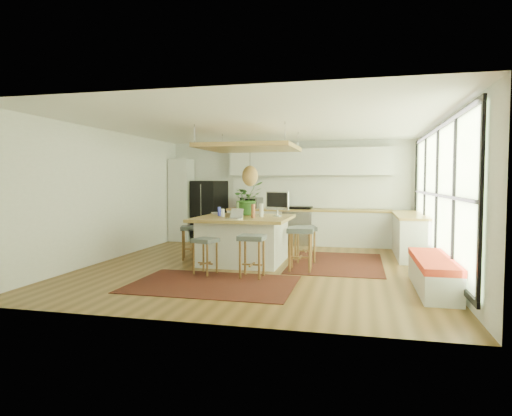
% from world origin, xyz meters
% --- Properties ---
extents(floor, '(7.00, 7.00, 0.00)m').
position_xyz_m(floor, '(0.00, 0.00, 0.00)').
color(floor, '#503716').
rests_on(floor, ground).
extents(ceiling, '(7.00, 7.00, 0.00)m').
position_xyz_m(ceiling, '(0.00, 0.00, 2.70)').
color(ceiling, white).
rests_on(ceiling, ground).
extents(wall_back, '(6.50, 0.00, 6.50)m').
position_xyz_m(wall_back, '(0.00, 3.50, 1.35)').
color(wall_back, silver).
rests_on(wall_back, ground).
extents(wall_front, '(6.50, 0.00, 6.50)m').
position_xyz_m(wall_front, '(0.00, -3.50, 1.35)').
color(wall_front, silver).
rests_on(wall_front, ground).
extents(wall_left, '(0.00, 7.00, 7.00)m').
position_xyz_m(wall_left, '(-3.25, 0.00, 1.35)').
color(wall_left, silver).
rests_on(wall_left, ground).
extents(wall_right, '(0.00, 7.00, 7.00)m').
position_xyz_m(wall_right, '(3.25, 0.00, 1.35)').
color(wall_right, silver).
rests_on(wall_right, ground).
extents(window_wall, '(0.10, 6.20, 2.60)m').
position_xyz_m(window_wall, '(3.22, 0.00, 1.40)').
color(window_wall, black).
rests_on(window_wall, wall_right).
extents(pantry, '(0.55, 0.60, 2.25)m').
position_xyz_m(pantry, '(-2.95, 3.18, 1.12)').
color(pantry, beige).
rests_on(pantry, floor).
extents(back_counter_base, '(4.20, 0.60, 0.88)m').
position_xyz_m(back_counter_base, '(0.55, 3.18, 0.44)').
color(back_counter_base, beige).
rests_on(back_counter_base, floor).
extents(back_counter_top, '(4.24, 0.64, 0.05)m').
position_xyz_m(back_counter_top, '(0.55, 3.18, 0.90)').
color(back_counter_top, olive).
rests_on(back_counter_top, back_counter_base).
extents(backsplash, '(4.20, 0.02, 0.80)m').
position_xyz_m(backsplash, '(0.55, 3.48, 1.35)').
color(backsplash, white).
rests_on(backsplash, wall_back).
extents(upper_cabinets, '(4.20, 0.34, 0.70)m').
position_xyz_m(upper_cabinets, '(0.55, 3.32, 2.15)').
color(upper_cabinets, beige).
rests_on(upper_cabinets, wall_back).
extents(range, '(0.76, 0.62, 1.00)m').
position_xyz_m(range, '(0.30, 3.18, 0.50)').
color(range, '#A5A5AA').
rests_on(range, floor).
extents(right_counter_base, '(0.60, 2.50, 0.88)m').
position_xyz_m(right_counter_base, '(2.93, 2.00, 0.44)').
color(right_counter_base, beige).
rests_on(right_counter_base, floor).
extents(right_counter_top, '(0.64, 2.54, 0.05)m').
position_xyz_m(right_counter_top, '(2.93, 2.00, 0.90)').
color(right_counter_top, olive).
rests_on(right_counter_top, right_counter_base).
extents(window_bench, '(0.52, 2.00, 0.50)m').
position_xyz_m(window_bench, '(2.95, -1.20, 0.25)').
color(window_bench, beige).
rests_on(window_bench, floor).
extents(ceiling_panel, '(1.86, 1.86, 0.80)m').
position_xyz_m(ceiling_panel, '(-0.30, 0.40, 2.05)').
color(ceiling_panel, olive).
rests_on(ceiling_panel, ceiling).
extents(rug_near, '(2.60, 1.80, 0.01)m').
position_xyz_m(rug_near, '(-0.41, -1.62, 0.01)').
color(rug_near, black).
rests_on(rug_near, floor).
extents(rug_right, '(1.80, 2.60, 0.01)m').
position_xyz_m(rug_right, '(1.41, 0.68, 0.01)').
color(rug_right, black).
rests_on(rug_right, floor).
extents(fridge, '(1.00, 0.89, 1.66)m').
position_xyz_m(fridge, '(-2.14, 3.18, 0.93)').
color(fridge, black).
rests_on(fridge, floor).
extents(island, '(1.85, 1.85, 0.93)m').
position_xyz_m(island, '(-0.42, 0.35, 0.47)').
color(island, olive).
rests_on(island, floor).
extents(stool_near_left, '(0.47, 0.47, 0.64)m').
position_xyz_m(stool_near_left, '(-0.78, -0.94, 0.35)').
color(stool_near_left, '#404747').
rests_on(stool_near_left, floor).
extents(stool_near_right, '(0.44, 0.44, 0.73)m').
position_xyz_m(stool_near_right, '(0.09, -1.01, 0.35)').
color(stool_near_right, '#404747').
rests_on(stool_near_right, floor).
extents(stool_right_front, '(0.49, 0.49, 0.80)m').
position_xyz_m(stool_right_front, '(0.81, -0.22, 0.35)').
color(stool_right_front, '#404747').
rests_on(stool_right_front, floor).
extents(stool_right_back, '(0.54, 0.54, 0.73)m').
position_xyz_m(stool_right_back, '(0.78, 0.68, 0.35)').
color(stool_right_back, '#404747').
rests_on(stool_right_back, floor).
extents(stool_left_side, '(0.52, 0.52, 0.70)m').
position_xyz_m(stool_left_side, '(-1.60, 0.45, 0.35)').
color(stool_left_side, '#404747').
rests_on(stool_left_side, floor).
extents(laptop, '(0.37, 0.38, 0.21)m').
position_xyz_m(laptop, '(-0.47, -0.17, 1.05)').
color(laptop, '#A5A5AA').
rests_on(laptop, island).
extents(monitor, '(0.59, 0.40, 0.51)m').
position_xyz_m(monitor, '(0.22, 0.63, 1.19)').
color(monitor, '#A5A5AA').
rests_on(monitor, island).
extents(microwave, '(0.59, 0.42, 0.36)m').
position_xyz_m(microwave, '(-0.95, 3.16, 1.10)').
color(microwave, '#A5A5AA').
rests_on(microwave, back_counter_top).
extents(island_plant, '(0.95, 0.96, 0.55)m').
position_xyz_m(island_plant, '(-0.47, 0.85, 1.21)').
color(island_plant, '#1E4C19').
rests_on(island_plant, island).
extents(island_bowl, '(0.26, 0.26, 0.05)m').
position_xyz_m(island_bowl, '(-1.12, 0.73, 0.96)').
color(island_bowl, silver).
rests_on(island_bowl, island).
extents(island_bottle_0, '(0.07, 0.07, 0.19)m').
position_xyz_m(island_bottle_0, '(-0.97, 0.45, 1.03)').
color(island_bottle_0, '#363CD8').
rests_on(island_bottle_0, island).
extents(island_bottle_1, '(0.07, 0.07, 0.19)m').
position_xyz_m(island_bottle_1, '(-0.82, 0.20, 1.03)').
color(island_bottle_1, white).
rests_on(island_bottle_1, island).
extents(island_bottle_2, '(0.07, 0.07, 0.19)m').
position_xyz_m(island_bottle_2, '(-0.17, 0.05, 1.03)').
color(island_bottle_2, '#9F5635').
rests_on(island_bottle_2, island).
extents(island_bottle_3, '(0.07, 0.07, 0.19)m').
position_xyz_m(island_bottle_3, '(-0.07, 0.40, 1.03)').
color(island_bottle_3, silver).
rests_on(island_bottle_3, island).
extents(island_bottle_4, '(0.07, 0.07, 0.19)m').
position_xyz_m(island_bottle_4, '(-0.62, 0.60, 1.03)').
color(island_bottle_4, '#526D41').
rests_on(island_bottle_4, island).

